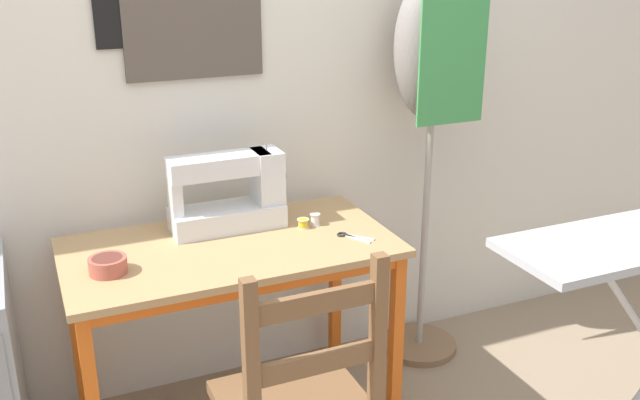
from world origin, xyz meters
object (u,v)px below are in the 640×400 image
dress_form (434,71)px  sewing_machine (232,194)px  thread_spool_near_machine (303,224)px  fabric_bowl (108,265)px  thread_spool_mid_table (315,220)px  scissors (349,236)px

dress_form → sewing_machine: bearing=-178.4°
thread_spool_near_machine → fabric_bowl: bearing=-171.8°
dress_form → thread_spool_mid_table: bearing=-167.3°
scissors → thread_spool_near_machine: 0.18m
thread_spool_near_machine → thread_spool_mid_table: thread_spool_mid_table is taller
fabric_bowl → thread_spool_mid_table: (0.73, 0.10, -0.01)m
fabric_bowl → scissors: fabric_bowl is taller
thread_spool_mid_table → dress_form: dress_form is taller
scissors → thread_spool_near_machine: size_ratio=2.97×
fabric_bowl → sewing_machine: bearing=23.9°
thread_spool_near_machine → scissors: bearing=-50.1°
sewing_machine → thread_spool_near_machine: (0.22, -0.11, -0.11)m
fabric_bowl → thread_spool_near_machine: 0.69m
sewing_machine → fabric_bowl: (-0.46, -0.20, -0.10)m
fabric_bowl → dress_form: dress_form is taller
fabric_bowl → thread_spool_near_machine: size_ratio=2.80×
thread_spool_mid_table → dress_form: bearing=12.7°
fabric_bowl → dress_form: size_ratio=0.07×
sewing_machine → dress_form: (0.81, 0.02, 0.37)m
thread_spool_near_machine → dress_form: dress_form is taller
sewing_machine → thread_spool_near_machine: bearing=-25.5°
scissors → thread_spool_mid_table: (-0.07, 0.14, 0.02)m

